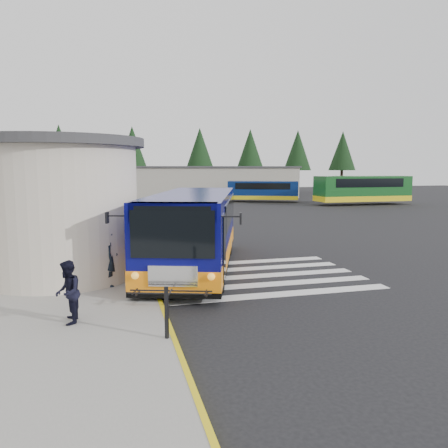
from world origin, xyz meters
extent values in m
plane|color=black|center=(0.00, 0.00, 0.00)|extent=(140.00, 140.00, 0.00)
cube|color=gray|center=(-9.00, 4.00, 0.07)|extent=(10.00, 34.00, 0.15)
cube|color=yellow|center=(-4.05, 4.00, 0.08)|extent=(0.12, 34.00, 0.16)
cylinder|color=beige|center=(-7.00, 0.50, 2.40)|extent=(5.20, 5.20, 4.50)
cylinder|color=#38383A|center=(-7.00, 0.50, 4.80)|extent=(5.80, 5.80, 0.30)
cube|color=black|center=(-6.48, 5.00, 1.25)|extent=(0.08, 1.20, 2.20)
cube|color=#38383A|center=(-6.00, 5.00, 2.55)|extent=(1.20, 1.80, 0.12)
cube|color=silver|center=(-0.50, -3.20, 0.01)|extent=(8.00, 0.55, 0.01)
cube|color=silver|center=(-0.50, -2.00, 0.01)|extent=(8.00, 0.55, 0.01)
cube|color=silver|center=(-0.50, -0.80, 0.01)|extent=(8.00, 0.55, 0.01)
cube|color=silver|center=(-0.50, 0.40, 0.01)|extent=(8.00, 0.55, 0.01)
cube|color=silver|center=(-0.50, 1.60, 0.01)|extent=(8.00, 0.55, 0.01)
cube|color=gray|center=(6.00, 42.00, 2.00)|extent=(26.00, 8.00, 4.00)
cube|color=#38383A|center=(6.00, 42.00, 4.10)|extent=(26.40, 8.40, 0.20)
cylinder|color=black|center=(-12.00, 50.00, 1.80)|extent=(0.44, 0.44, 3.60)
cone|color=black|center=(-12.00, 50.00, 6.80)|extent=(4.40, 4.40, 6.40)
cylinder|color=black|center=(-2.00, 50.00, 1.80)|extent=(0.44, 0.44, 3.60)
cone|color=black|center=(-2.00, 50.00, 6.80)|extent=(4.40, 4.40, 6.40)
cylinder|color=black|center=(8.00, 50.00, 1.80)|extent=(0.44, 0.44, 3.60)
cone|color=black|center=(8.00, 50.00, 6.80)|extent=(4.40, 4.40, 6.40)
cylinder|color=black|center=(16.00, 50.00, 1.80)|extent=(0.44, 0.44, 3.60)
cone|color=black|center=(16.00, 50.00, 6.80)|extent=(4.40, 4.40, 6.40)
cylinder|color=black|center=(24.00, 50.00, 1.80)|extent=(0.44, 0.44, 3.60)
cone|color=black|center=(24.00, 50.00, 6.80)|extent=(4.40, 4.40, 6.40)
cylinder|color=black|center=(32.00, 50.00, 1.80)|extent=(0.44, 0.44, 3.60)
cone|color=black|center=(32.00, 50.00, 6.80)|extent=(4.40, 4.40, 6.40)
cube|color=#08085E|center=(-2.21, 0.99, 1.70)|extent=(5.54, 10.08, 2.54)
cube|color=orange|center=(-2.21, 0.99, 0.73)|extent=(5.58, 10.12, 0.60)
cube|color=black|center=(-2.21, 0.99, 0.38)|extent=(5.56, 10.10, 0.24)
cube|color=black|center=(-3.70, -3.66, 2.11)|extent=(2.28, 0.79, 1.35)
cube|color=silver|center=(-3.70, -3.67, 0.92)|extent=(1.36, 0.49, 0.59)
cube|color=black|center=(-3.25, 2.23, 2.21)|extent=(2.21, 6.80, 0.97)
cube|color=black|center=(-0.64, 1.39, 2.21)|extent=(2.21, 6.80, 0.97)
cylinder|color=black|center=(-4.33, -1.74, 0.52)|extent=(0.62, 1.09, 1.04)
cylinder|color=black|center=(-2.06, -2.46, 0.52)|extent=(0.62, 1.09, 1.04)
cylinder|color=black|center=(-2.48, 4.02, 0.52)|extent=(0.62, 1.09, 1.04)
cylinder|color=black|center=(-0.22, 3.30, 0.52)|extent=(0.62, 1.09, 1.04)
cube|color=black|center=(-5.44, -2.91, 2.54)|extent=(0.11, 0.20, 0.32)
cube|color=black|center=(-1.84, -4.06, 2.54)|extent=(0.11, 0.20, 0.32)
imported|color=black|center=(-5.38, -1.36, 1.06)|extent=(0.54, 0.72, 1.81)
imported|color=black|center=(-6.41, -4.67, 0.93)|extent=(0.60, 0.76, 1.56)
cylinder|color=black|center=(-4.20, -6.22, 0.74)|extent=(0.10, 0.10, 1.17)
cube|color=#071D55|center=(12.03, 32.83, 1.40)|extent=(8.35, 5.14, 2.07)
cube|color=yellow|center=(12.03, 32.83, 0.56)|extent=(8.39, 5.17, 0.45)
cube|color=black|center=(12.03, 32.83, 1.89)|extent=(6.70, 4.50, 0.72)
cube|color=#144D1D|center=(21.16, 26.42, 1.78)|extent=(10.33, 2.89, 2.64)
cube|color=yellow|center=(21.16, 26.42, 0.71)|extent=(10.36, 2.93, 0.57)
cube|color=black|center=(21.16, 26.42, 2.41)|extent=(8.04, 2.95, 0.92)
camera|label=1|loc=(-5.33, -15.60, 3.92)|focal=35.00mm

